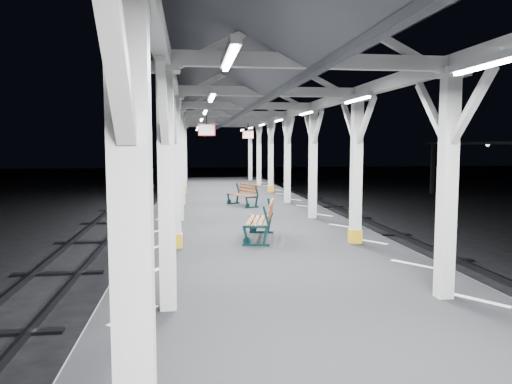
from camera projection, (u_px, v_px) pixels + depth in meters
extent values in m
plane|color=black|center=(284.00, 322.00, 9.17)|extent=(120.00, 120.00, 0.00)
cube|color=black|center=(285.00, 295.00, 9.12)|extent=(6.00, 50.00, 1.00)
cube|color=silver|center=(148.00, 273.00, 8.75)|extent=(1.00, 48.00, 0.01)
cube|color=silver|center=(412.00, 264.00, 9.39)|extent=(1.00, 48.00, 0.01)
cube|color=#2D2D33|center=(30.00, 329.00, 8.58)|extent=(0.08, 60.00, 0.16)
cube|color=#2D2D33|center=(508.00, 307.00, 9.74)|extent=(0.08, 60.00, 0.16)
cube|color=silver|center=(133.00, 265.00, 2.74)|extent=(0.22, 0.22, 3.20)
cube|color=silver|center=(138.00, 67.00, 3.17)|extent=(0.10, 0.99, 0.99)
cube|color=silver|center=(111.00, 27.00, 2.08)|extent=(0.10, 0.99, 0.99)
cube|color=silver|center=(167.00, 193.00, 6.68)|extent=(0.22, 0.22, 3.20)
cube|color=silver|center=(164.00, 67.00, 6.52)|extent=(0.40, 0.40, 0.12)
cube|color=silver|center=(167.00, 109.00, 7.12)|extent=(0.10, 0.99, 0.99)
cube|color=silver|center=(163.00, 103.00, 6.03)|extent=(0.10, 0.99, 0.99)
cube|color=silver|center=(175.00, 175.00, 10.63)|extent=(0.22, 0.22, 3.20)
cube|color=silver|center=(174.00, 96.00, 10.47)|extent=(0.40, 0.40, 0.12)
cube|color=gold|center=(176.00, 240.00, 10.77)|extent=(0.26, 0.26, 0.30)
cube|color=silver|center=(175.00, 122.00, 11.06)|extent=(0.10, 0.99, 0.99)
cube|color=silver|center=(174.00, 119.00, 9.98)|extent=(0.10, 0.99, 0.99)
cube|color=silver|center=(179.00, 166.00, 14.58)|extent=(0.22, 0.22, 3.20)
cube|color=silver|center=(179.00, 109.00, 14.42)|extent=(0.40, 0.40, 0.12)
cube|color=silver|center=(179.00, 127.00, 15.01)|extent=(0.10, 0.99, 0.99)
cube|color=silver|center=(178.00, 126.00, 13.93)|extent=(0.10, 0.99, 0.99)
cube|color=silver|center=(182.00, 162.00, 18.53)|extent=(0.22, 0.22, 3.20)
cube|color=silver|center=(181.00, 117.00, 18.37)|extent=(0.40, 0.40, 0.12)
cube|color=silver|center=(182.00, 131.00, 18.96)|extent=(0.10, 0.99, 0.99)
cube|color=silver|center=(181.00, 130.00, 17.87)|extent=(0.10, 0.99, 0.99)
cube|color=silver|center=(183.00, 158.00, 22.47)|extent=(0.22, 0.22, 3.20)
cube|color=silver|center=(183.00, 121.00, 22.31)|extent=(0.40, 0.40, 0.12)
cube|color=gold|center=(184.00, 190.00, 22.61)|extent=(0.26, 0.26, 0.30)
cube|color=silver|center=(183.00, 133.00, 22.91)|extent=(0.10, 0.99, 0.99)
cube|color=silver|center=(183.00, 133.00, 21.82)|extent=(0.10, 0.99, 0.99)
cube|color=silver|center=(184.00, 156.00, 26.42)|extent=(0.22, 0.22, 3.20)
cube|color=silver|center=(184.00, 125.00, 26.26)|extent=(0.40, 0.40, 0.12)
cube|color=silver|center=(184.00, 135.00, 26.85)|extent=(0.10, 0.99, 0.99)
cube|color=silver|center=(184.00, 134.00, 25.77)|extent=(0.10, 0.99, 0.99)
cube|color=silver|center=(185.00, 155.00, 30.37)|extent=(0.22, 0.22, 3.20)
cube|color=silver|center=(185.00, 127.00, 30.21)|extent=(0.40, 0.40, 0.12)
cube|color=silver|center=(185.00, 136.00, 30.80)|extent=(0.10, 0.99, 0.99)
cube|color=silver|center=(185.00, 136.00, 29.72)|extent=(0.10, 0.99, 0.99)
cube|color=silver|center=(447.00, 190.00, 7.20)|extent=(0.22, 0.22, 3.20)
cube|color=silver|center=(451.00, 73.00, 7.04)|extent=(0.40, 0.40, 0.12)
cube|color=silver|center=(432.00, 112.00, 7.64)|extent=(0.10, 0.99, 0.99)
cube|color=silver|center=(472.00, 106.00, 6.55)|extent=(0.10, 0.99, 0.99)
cube|color=silver|center=(356.00, 173.00, 11.15)|extent=(0.22, 0.22, 3.20)
cube|color=silver|center=(358.00, 98.00, 10.99)|extent=(0.40, 0.40, 0.12)
cube|color=gold|center=(355.00, 236.00, 11.29)|extent=(0.26, 0.26, 0.30)
cube|color=silver|center=(349.00, 123.00, 11.58)|extent=(0.10, 0.99, 0.99)
cube|color=silver|center=(366.00, 120.00, 10.50)|extent=(0.10, 0.99, 0.99)
cube|color=silver|center=(313.00, 166.00, 15.10)|extent=(0.22, 0.22, 3.20)
cube|color=silver|center=(313.00, 110.00, 14.94)|extent=(0.40, 0.40, 0.12)
cube|color=silver|center=(309.00, 128.00, 15.53)|extent=(0.10, 0.99, 0.99)
cube|color=silver|center=(318.00, 127.00, 14.44)|extent=(0.10, 0.99, 0.99)
cube|color=silver|center=(287.00, 161.00, 19.05)|extent=(0.22, 0.22, 3.20)
cube|color=silver|center=(288.00, 117.00, 18.89)|extent=(0.40, 0.40, 0.12)
cube|color=silver|center=(285.00, 131.00, 19.48)|extent=(0.10, 0.99, 0.99)
cube|color=silver|center=(290.00, 130.00, 18.39)|extent=(0.10, 0.99, 0.99)
cube|color=silver|center=(271.00, 158.00, 22.99)|extent=(0.22, 0.22, 3.20)
cube|color=silver|center=(271.00, 122.00, 22.83)|extent=(0.40, 0.40, 0.12)
cube|color=gold|center=(271.00, 189.00, 23.13)|extent=(0.26, 0.26, 0.30)
cube|color=silver|center=(269.00, 133.00, 23.43)|extent=(0.10, 0.99, 0.99)
cube|color=silver|center=(273.00, 133.00, 22.34)|extent=(0.10, 0.99, 0.99)
cube|color=silver|center=(259.00, 156.00, 26.94)|extent=(0.22, 0.22, 3.20)
cube|color=silver|center=(259.00, 125.00, 26.78)|extent=(0.40, 0.40, 0.12)
cube|color=silver|center=(258.00, 135.00, 27.37)|extent=(0.10, 0.99, 0.99)
cube|color=silver|center=(260.00, 134.00, 26.29)|extent=(0.10, 0.99, 0.99)
cube|color=silver|center=(250.00, 154.00, 30.89)|extent=(0.22, 0.22, 3.20)
cube|color=silver|center=(250.00, 128.00, 30.73)|extent=(0.40, 0.40, 0.12)
cube|color=silver|center=(249.00, 136.00, 31.32)|extent=(0.10, 0.99, 0.99)
cube|color=silver|center=(251.00, 136.00, 30.23)|extent=(0.10, 0.99, 0.99)
cube|color=silver|center=(170.00, 78.00, 8.49)|extent=(0.18, 48.00, 0.24)
cube|color=silver|center=(394.00, 82.00, 9.01)|extent=(0.18, 48.00, 0.24)
cube|color=silver|center=(314.00, 61.00, 6.77)|extent=(4.20, 0.14, 0.20)
cube|color=silver|center=(268.00, 92.00, 10.72)|extent=(4.20, 0.14, 0.20)
cube|color=silver|center=(247.00, 106.00, 14.67)|extent=(4.20, 0.14, 0.20)
cube|color=silver|center=(235.00, 114.00, 18.61)|extent=(4.20, 0.14, 0.20)
cube|color=silver|center=(227.00, 119.00, 22.56)|extent=(4.20, 0.14, 0.20)
cube|color=silver|center=(222.00, 123.00, 26.51)|extent=(4.20, 0.14, 0.20)
cube|color=silver|center=(218.00, 125.00, 30.46)|extent=(4.20, 0.14, 0.20)
cube|color=silver|center=(286.00, 26.00, 8.66)|extent=(0.16, 48.00, 0.20)
cube|color=#47494F|center=(211.00, 46.00, 8.53)|extent=(2.80, 49.00, 1.45)
cube|color=#47494F|center=(358.00, 50.00, 8.86)|extent=(2.80, 49.00, 1.45)
cube|color=silver|center=(230.00, 54.00, 4.66)|extent=(0.10, 1.35, 0.08)
cube|color=white|center=(230.00, 59.00, 4.66)|extent=(0.05, 1.25, 0.05)
cube|color=silver|center=(212.00, 95.00, 8.60)|extent=(0.10, 1.35, 0.08)
cube|color=white|center=(212.00, 98.00, 8.61)|extent=(0.05, 1.25, 0.05)
cube|color=silver|center=(205.00, 110.00, 12.55)|extent=(0.10, 1.35, 0.08)
cube|color=white|center=(205.00, 112.00, 12.56)|extent=(0.05, 1.25, 0.05)
cube|color=silver|center=(201.00, 118.00, 16.50)|extent=(0.10, 1.35, 0.08)
cube|color=white|center=(201.00, 120.00, 16.50)|extent=(0.05, 1.25, 0.05)
cube|color=silver|center=(199.00, 123.00, 20.45)|extent=(0.10, 1.35, 0.08)
cube|color=white|center=(199.00, 124.00, 20.45)|extent=(0.05, 1.25, 0.05)
cube|color=silver|center=(198.00, 127.00, 24.39)|extent=(0.10, 1.35, 0.08)
cube|color=white|center=(198.00, 128.00, 24.40)|extent=(0.05, 1.25, 0.05)
cube|color=silver|center=(197.00, 129.00, 28.34)|extent=(0.10, 1.35, 0.08)
cube|color=white|center=(197.00, 130.00, 28.35)|extent=(0.05, 1.25, 0.05)
cube|color=silver|center=(489.00, 60.00, 4.99)|extent=(0.10, 1.35, 0.08)
cube|color=white|center=(488.00, 65.00, 5.00)|extent=(0.05, 1.25, 0.05)
cube|color=silver|center=(357.00, 97.00, 8.94)|extent=(0.10, 1.35, 0.08)
cube|color=white|center=(357.00, 100.00, 8.95)|extent=(0.05, 1.25, 0.05)
cube|color=silver|center=(306.00, 111.00, 12.89)|extent=(0.10, 1.35, 0.08)
cube|color=white|center=(306.00, 113.00, 12.89)|extent=(0.05, 1.25, 0.05)
cube|color=silver|center=(279.00, 119.00, 16.84)|extent=(0.10, 1.35, 0.08)
cube|color=white|center=(279.00, 120.00, 16.84)|extent=(0.05, 1.25, 0.05)
cube|color=silver|center=(262.00, 124.00, 20.78)|extent=(0.10, 1.35, 0.08)
cube|color=white|center=(262.00, 125.00, 20.79)|extent=(0.05, 1.25, 0.05)
cube|color=silver|center=(250.00, 127.00, 24.73)|extent=(0.10, 1.35, 0.08)
cube|color=white|center=(250.00, 128.00, 24.74)|extent=(0.05, 1.25, 0.05)
cube|color=silver|center=(242.00, 129.00, 28.68)|extent=(0.10, 1.35, 0.08)
cube|color=white|center=(242.00, 130.00, 28.68)|extent=(0.05, 1.25, 0.05)
cylinder|color=black|center=(207.00, 117.00, 14.37)|extent=(0.02, 0.02, 0.36)
cube|color=red|center=(207.00, 130.00, 14.40)|extent=(0.50, 0.03, 0.35)
cube|color=white|center=(207.00, 130.00, 14.40)|extent=(0.44, 0.04, 0.29)
cylinder|color=black|center=(248.00, 127.00, 22.19)|extent=(0.02, 0.02, 0.36)
cube|color=red|center=(248.00, 135.00, 22.22)|extent=(0.50, 0.03, 0.35)
cube|color=white|center=(248.00, 135.00, 22.22)|extent=(0.44, 0.05, 0.29)
cube|color=black|center=(432.00, 169.00, 32.54)|extent=(0.20, 0.20, 3.30)
sphere|color=silver|center=(488.00, 145.00, 26.46)|extent=(0.20, 0.20, 0.20)
sphere|color=silver|center=(433.00, 144.00, 32.38)|extent=(0.20, 0.20, 0.20)
cube|color=#0D2A29|center=(256.00, 245.00, 11.03)|extent=(0.60, 0.19, 0.06)
cube|color=#0D2A29|center=(246.00, 236.00, 11.03)|extent=(0.16, 0.08, 0.47)
cube|color=#0D2A29|center=(265.00, 236.00, 10.99)|extent=(0.15, 0.08, 0.47)
cube|color=#0D2A29|center=(266.00, 216.00, 10.95)|extent=(0.17, 0.08, 0.44)
cube|color=#0D2A29|center=(261.00, 232.00, 12.63)|extent=(0.60, 0.19, 0.06)
cube|color=#0D2A29|center=(253.00, 224.00, 12.63)|extent=(0.16, 0.08, 0.47)
cube|color=#0D2A29|center=(269.00, 224.00, 12.59)|extent=(0.15, 0.08, 0.47)
cube|color=#0D2A29|center=(270.00, 207.00, 12.55)|extent=(0.17, 0.08, 0.44)
cube|color=brown|center=(250.00, 220.00, 11.80)|extent=(0.41, 1.52, 0.04)
cube|color=brown|center=(256.00, 220.00, 11.79)|extent=(0.41, 1.52, 0.04)
cube|color=brown|center=(261.00, 220.00, 11.78)|extent=(0.41, 1.52, 0.04)
cube|color=brown|center=(267.00, 221.00, 11.77)|extent=(0.41, 1.52, 0.04)
cube|color=brown|center=(270.00, 215.00, 11.75)|extent=(0.37, 1.51, 0.10)
cube|color=brown|center=(271.00, 209.00, 11.74)|extent=(0.37, 1.51, 0.10)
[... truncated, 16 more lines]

